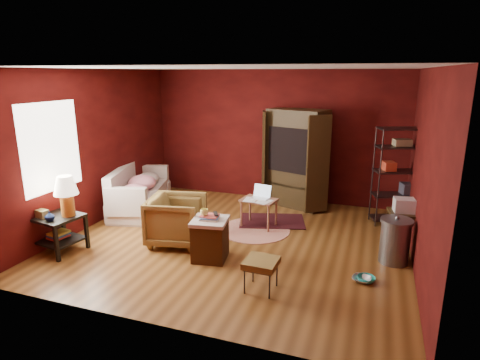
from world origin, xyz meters
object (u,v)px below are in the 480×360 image
Objects in this scene: laptop_desk at (259,202)px; tv_armoire at (296,156)px; armchair at (177,218)px; side_table at (63,207)px; wire_shelving at (400,172)px; hamper at (210,238)px; sofa at (140,192)px.

laptop_desk is 1.60m from tv_armoire.
armchair is 3.01m from tv_armoire.
side_table is at bearing 107.96° from armchair.
laptop_desk is at bearing -176.68° from wire_shelving.
side_table is 1.60× the size of laptop_desk.
tv_armoire is 1.13× the size of wire_shelving.
side_table reaches higher than hamper.
armchair is 0.49× the size of wire_shelving.
side_table is 0.60× the size of tv_armoire.
wire_shelving is (2.36, 1.02, 0.51)m from laptop_desk.
wire_shelving is (4.94, 3.00, 0.26)m from side_table.
tv_armoire is at bearing 49.37° from side_table.
side_table is 3.26m from laptop_desk.
laptop_desk is at bearing -85.56° from tv_armoire.
hamper is (2.23, -1.60, -0.05)m from sofa.
wire_shelving is at bearing 32.33° from laptop_desk.
armchair is at bearing -167.87° from wire_shelving.
sofa is at bearing 89.17° from side_table.
laptop_desk is 0.38× the size of tv_armoire.
hamper is 0.95× the size of laptop_desk.
tv_armoire reaches higher than wire_shelving.
sofa is 1.58× the size of side_table.
laptop_desk is at bearing -106.03° from sofa.
armchair reaches higher than laptop_desk.
wire_shelving is at bearing -69.15° from armchair.
hamper is at bearing -156.76° from wire_shelving.
armchair is 0.43× the size of tv_armoire.
tv_armoire is (2.91, 1.35, 0.68)m from sofa.
sofa is 2.19× the size of armchair.
sofa is at bearing 39.00° from armchair.
laptop_desk reaches higher than sofa.
armchair is (1.48, -1.23, 0.06)m from sofa.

